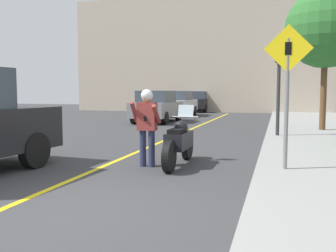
# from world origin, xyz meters

# --- Properties ---
(ground_plane) EXTENTS (80.00, 80.00, 0.00)m
(ground_plane) POSITION_xyz_m (0.00, 0.00, 0.00)
(ground_plane) COLOR #38383A
(road_center_line) EXTENTS (0.12, 36.00, 0.01)m
(road_center_line) POSITION_xyz_m (-0.60, 6.00, 0.00)
(road_center_line) COLOR yellow
(road_center_line) RESTS_ON ground
(building_backdrop) EXTENTS (28.00, 1.20, 9.41)m
(building_backdrop) POSITION_xyz_m (0.00, 26.00, 4.70)
(building_backdrop) COLOR #B2A38E
(building_backdrop) RESTS_ON ground
(motorcycle) EXTENTS (0.62, 2.21, 1.31)m
(motorcycle) POSITION_xyz_m (0.94, 3.59, 0.51)
(motorcycle) COLOR black
(motorcycle) RESTS_ON ground
(person_biker) EXTENTS (0.59, 0.46, 1.67)m
(person_biker) POSITION_xyz_m (0.32, 3.25, 1.01)
(person_biker) COLOR #282D4C
(person_biker) RESTS_ON ground
(crossing_sign) EXTENTS (0.91, 0.08, 2.77)m
(crossing_sign) POSITION_xyz_m (3.16, 3.27, 1.78)
(crossing_sign) COLOR slate
(crossing_sign) RESTS_ON sidewalk_curb
(traffic_light) EXTENTS (0.26, 0.30, 3.25)m
(traffic_light) POSITION_xyz_m (3.00, 9.15, 2.39)
(traffic_light) COLOR #2D2D30
(traffic_light) RESTS_ON sidewalk_curb
(street_tree) EXTENTS (3.11, 3.11, 5.54)m
(street_tree) POSITION_xyz_m (4.71, 11.69, 4.08)
(street_tree) COLOR brown
(street_tree) RESTS_ON sidewalk_curb
(parked_car_grey) EXTENTS (1.88, 4.20, 1.68)m
(parked_car_grey) POSITION_xyz_m (-3.20, 14.70, 0.86)
(parked_car_grey) COLOR black
(parked_car_grey) RESTS_ON ground
(parked_car_silver) EXTENTS (1.88, 4.20, 1.68)m
(parked_car_silver) POSITION_xyz_m (-3.47, 20.00, 0.86)
(parked_car_silver) COLOR black
(parked_car_silver) RESTS_ON ground
(parked_car_black) EXTENTS (1.88, 4.20, 1.68)m
(parked_car_black) POSITION_xyz_m (-3.35, 26.02, 0.86)
(parked_car_black) COLOR black
(parked_car_black) RESTS_ON ground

